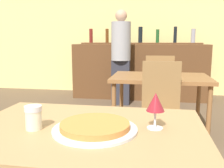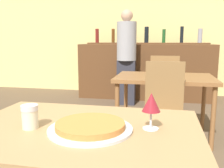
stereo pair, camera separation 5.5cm
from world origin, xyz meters
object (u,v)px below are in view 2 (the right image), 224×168
at_px(person_standing, 126,54).
at_px(wine_glass, 151,103).
at_px(chair_far_side_front, 164,104).
at_px(pizza_tray, 90,127).
at_px(cheese_shaker, 30,117).
at_px(chair_far_side_back, 164,85).

xyz_separation_m(person_standing, wine_glass, (0.60, -3.32, -0.02)).
bearing_deg(chair_far_side_front, wine_glass, -92.68).
relative_size(pizza_tray, cheese_shaker, 3.47).
height_order(chair_far_side_back, pizza_tray, chair_far_side_back).
relative_size(chair_far_side_back, wine_glass, 5.91).
bearing_deg(chair_far_side_back, chair_far_side_front, 90.00).
bearing_deg(wine_glass, pizza_tray, -163.77).
bearing_deg(wine_glass, chair_far_side_front, 87.32).
bearing_deg(wine_glass, chair_far_side_back, 88.52).
distance_m(pizza_tray, person_standing, 3.41).
bearing_deg(chair_far_side_back, person_standing, -52.65).
bearing_deg(wine_glass, person_standing, 100.18).
distance_m(chair_far_side_back, wine_glass, 2.48).
distance_m(chair_far_side_front, wine_glass, 1.40).
distance_m(pizza_tray, cheese_shaker, 0.27).
distance_m(cheese_shaker, wine_glass, 0.53).
relative_size(chair_far_side_back, pizza_tray, 2.60).
distance_m(chair_far_side_front, pizza_tray, 1.49).
distance_m(chair_far_side_back, cheese_shaker, 2.63).
relative_size(chair_far_side_front, cheese_shaker, 9.02).
relative_size(chair_far_side_back, cheese_shaker, 9.02).
height_order(pizza_tray, cheese_shaker, cheese_shaker).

